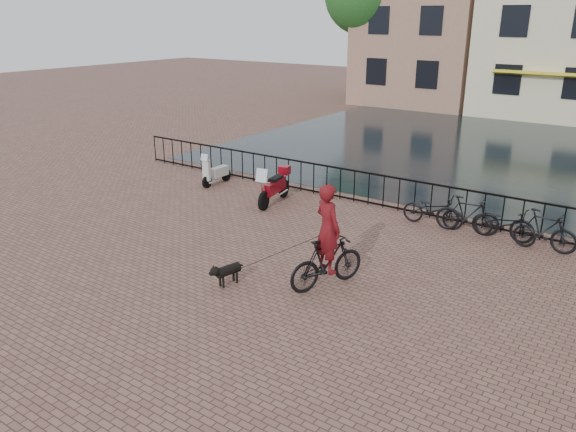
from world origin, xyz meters
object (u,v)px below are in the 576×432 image
Objects in this scene: cyclist at (327,242)px; dog at (228,273)px; motorcycle at (274,183)px; scooter at (216,167)px.

cyclist is 2.25m from dog.
motorcycle is 2.91m from scooter.
motorcycle is at bearing -12.54° from scooter.
scooter is at bearing -9.63° from cyclist.
scooter reaches higher than dog.
dog is 7.74m from scooter.
dog is 0.64× the size of scooter.
scooter is (-5.36, 5.58, 0.33)m from dog.
motorcycle reaches higher than scooter.
motorcycle reaches higher than dog.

